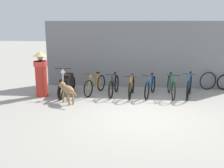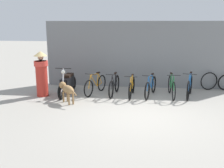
% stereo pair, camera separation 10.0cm
% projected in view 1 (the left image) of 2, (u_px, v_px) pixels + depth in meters
% --- Properties ---
extents(ground_plane, '(60.00, 60.00, 0.00)m').
position_uv_depth(ground_plane, '(140.00, 116.00, 7.53)').
color(ground_plane, '#9E998E').
extents(shop_wall_back, '(7.95, 0.20, 2.69)m').
position_uv_depth(shop_wall_back, '(141.00, 55.00, 10.73)').
color(shop_wall_back, slate).
rests_on(shop_wall_back, ground).
extents(bicycle_0, '(0.62, 1.57, 0.82)m').
position_uv_depth(bicycle_0, '(95.00, 85.00, 9.81)').
color(bicycle_0, black).
rests_on(bicycle_0, ground).
extents(bicycle_1, '(0.46, 1.60, 0.84)m').
position_uv_depth(bicycle_1, '(114.00, 86.00, 9.65)').
color(bicycle_1, black).
rests_on(bicycle_1, ground).
extents(bicycle_2, '(0.46, 1.58, 0.81)m').
position_uv_depth(bicycle_2, '(131.00, 88.00, 9.47)').
color(bicycle_2, black).
rests_on(bicycle_2, ground).
extents(bicycle_3, '(0.56, 1.67, 0.84)m').
position_uv_depth(bicycle_3, '(150.00, 87.00, 9.51)').
color(bicycle_3, black).
rests_on(bicycle_3, ground).
extents(bicycle_4, '(0.46, 1.68, 0.87)m').
position_uv_depth(bicycle_4, '(171.00, 87.00, 9.46)').
color(bicycle_4, black).
rests_on(bicycle_4, ground).
extents(bicycle_5, '(0.55, 1.67, 0.92)m').
position_uv_depth(bicycle_5, '(189.00, 87.00, 9.41)').
color(bicycle_5, black).
rests_on(bicycle_5, ground).
extents(motorcycle, '(0.58, 1.94, 1.06)m').
position_uv_depth(motorcycle, '(67.00, 83.00, 9.71)').
color(motorcycle, black).
rests_on(motorcycle, ground).
extents(stray_dog, '(0.84, 0.88, 0.66)m').
position_uv_depth(stray_dog, '(67.00, 89.00, 8.68)').
color(stray_dog, '#997247').
rests_on(stray_dog, ground).
extents(person_in_robes, '(0.55, 0.55, 1.64)m').
position_uv_depth(person_in_robes, '(41.00, 73.00, 9.39)').
color(person_in_robes, '#B72D23').
rests_on(person_in_robes, ground).
extents(spare_tire_left, '(0.64, 0.19, 0.64)m').
position_uv_depth(spare_tire_left, '(224.00, 82.00, 10.38)').
color(spare_tire_left, black).
rests_on(spare_tire_left, ground).
extents(spare_tire_right, '(0.70, 0.24, 0.72)m').
position_uv_depth(spare_tire_right, '(208.00, 81.00, 10.43)').
color(spare_tire_right, black).
rests_on(spare_tire_right, ground).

